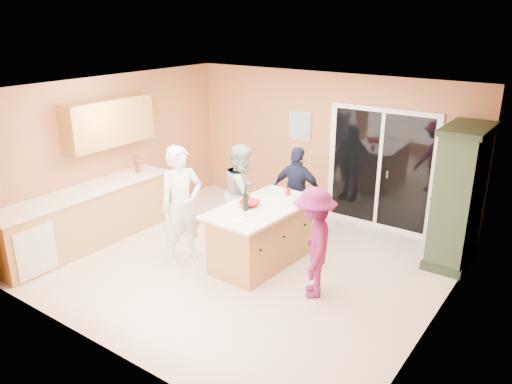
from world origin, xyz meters
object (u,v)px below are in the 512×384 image
Objects in this scene: woman_navy at (297,192)px; woman_magenta at (314,243)px; kitchen_island at (261,237)px; green_hutch at (459,198)px; woman_grey at (243,194)px; woman_white at (182,205)px.

woman_navy is 1.02× the size of woman_magenta.
woman_navy is at bearing 98.37° from kitchen_island.
woman_magenta is (-1.25, -2.05, -0.27)m from green_hutch.
woman_grey is at bearing 42.60° from woman_navy.
woman_navy is at bearing -167.85° from green_hutch.
woman_white reaches higher than kitchen_island.
green_hutch is at bearing -31.41° from woman_white.
green_hutch is 4.05m from woman_white.
woman_white is (-3.31, -2.32, -0.12)m from green_hutch.
green_hutch is at bearing -174.95° from woman_navy.
woman_grey is at bearing -145.04° from woman_magenta.
woman_navy is (0.90, 1.80, -0.13)m from woman_white.
woman_white is at bearing 141.85° from woman_grey.
woman_white is 1.17× the size of woman_navy.
kitchen_island is 1.25m from woman_navy.
kitchen_island is at bearing -35.83° from woman_white.
woman_magenta is (1.05, -0.33, 0.32)m from kitchen_island.
woman_white is at bearing 56.25° from woman_navy.
green_hutch is 1.28× the size of woman_grey.
woman_magenta is at bearing -137.72° from woman_grey.
kitchen_island is 1.15m from woman_magenta.
woman_white is 1.10× the size of woman_grey.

